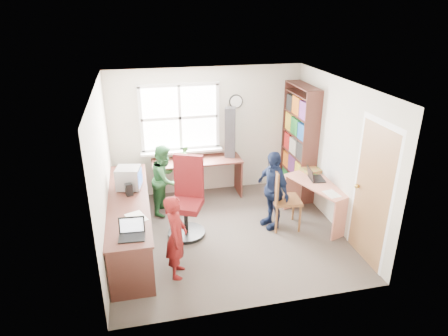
% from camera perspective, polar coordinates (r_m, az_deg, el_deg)
% --- Properties ---
extents(room, '(3.64, 3.44, 2.44)m').
position_cam_1_polar(room, '(6.06, 0.42, 0.92)').
color(room, '#413933').
rests_on(room, ground).
extents(l_desk, '(2.38, 2.95, 0.75)m').
position_cam_1_polar(l_desk, '(5.92, -11.38, -8.37)').
color(l_desk, '#4D261E').
rests_on(l_desk, ground).
extents(right_desk, '(0.92, 1.33, 0.70)m').
position_cam_1_polar(right_desk, '(6.85, 13.51, -3.57)').
color(right_desk, '#E68D73').
rests_on(right_desk, ground).
extents(bookshelf, '(0.30, 1.02, 2.10)m').
position_cam_1_polar(bookshelf, '(7.60, 10.65, 3.41)').
color(bookshelf, '#4D261E').
rests_on(bookshelf, ground).
extents(swivel_chair, '(0.79, 0.79, 1.28)m').
position_cam_1_polar(swivel_chair, '(6.34, -5.30, -4.79)').
color(swivel_chair, black).
rests_on(swivel_chair, ground).
extents(wooden_chair, '(0.49, 0.49, 1.03)m').
position_cam_1_polar(wooden_chair, '(6.52, 8.22, -4.02)').
color(wooden_chair, brown).
rests_on(wooden_chair, ground).
extents(crt_monitor, '(0.42, 0.39, 0.35)m').
position_cam_1_polar(crt_monitor, '(6.38, -13.45, -1.41)').
color(crt_monitor, '#A2A1A5').
rests_on(crt_monitor, l_desk).
extents(laptop_left, '(0.34, 0.29, 0.22)m').
position_cam_1_polar(laptop_left, '(5.19, -13.03, -8.92)').
color(laptop_left, black).
rests_on(laptop_left, l_desk).
extents(laptop_right, '(0.30, 0.34, 0.22)m').
position_cam_1_polar(laptop_right, '(6.86, 12.76, -1.22)').
color(laptop_right, black).
rests_on(laptop_right, right_desk).
extents(speaker_a, '(0.12, 0.12, 0.19)m').
position_cam_1_polar(speaker_a, '(6.19, -13.42, -3.01)').
color(speaker_a, black).
rests_on(speaker_a, l_desk).
extents(speaker_b, '(0.10, 0.10, 0.17)m').
position_cam_1_polar(speaker_b, '(6.76, -13.53, -0.86)').
color(speaker_b, black).
rests_on(speaker_b, l_desk).
extents(cd_tower, '(0.23, 0.22, 0.95)m').
position_cam_1_polar(cd_tower, '(7.39, 0.88, 5.08)').
color(cd_tower, black).
rests_on(cd_tower, l_desk).
extents(game_box, '(0.35, 0.35, 0.06)m').
position_cam_1_polar(game_box, '(7.16, 12.34, -0.31)').
color(game_box, red).
rests_on(game_box, right_desk).
extents(paper_a, '(0.33, 0.39, 0.00)m').
position_cam_1_polar(paper_a, '(5.61, -12.41, -6.87)').
color(paper_a, silver).
rests_on(paper_a, l_desk).
extents(paper_b, '(0.23, 0.30, 0.00)m').
position_cam_1_polar(paper_b, '(6.44, 15.14, -3.59)').
color(paper_b, silver).
rests_on(paper_b, right_desk).
extents(potted_plant, '(0.17, 0.15, 0.27)m').
position_cam_1_polar(potted_plant, '(7.37, -5.70, 2.13)').
color(potted_plant, '#327F38').
rests_on(potted_plant, l_desk).
extents(person_red, '(0.37, 0.49, 1.19)m').
position_cam_1_polar(person_red, '(5.39, -6.84, -9.75)').
color(person_red, maroon).
rests_on(person_red, ground).
extents(person_green, '(0.67, 0.74, 1.24)m').
position_cam_1_polar(person_green, '(6.99, -8.43, -1.60)').
color(person_green, '#296734').
rests_on(person_green, ground).
extents(person_navy, '(0.53, 0.83, 1.32)m').
position_cam_1_polar(person_navy, '(6.49, 6.96, -3.10)').
color(person_navy, '#131D3B').
rests_on(person_navy, ground).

